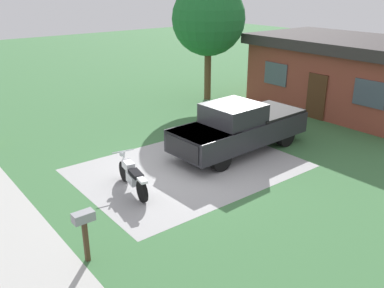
{
  "coord_description": "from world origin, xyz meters",
  "views": [
    {
      "loc": [
        10.34,
        -8.0,
        5.97
      ],
      "look_at": [
        0.09,
        0.06,
        0.9
      ],
      "focal_mm": 38.97,
      "sensor_mm": 36.0,
      "label": 1
    }
  ],
  "objects": [
    {
      "name": "pickup_truck",
      "position": [
        -0.09,
        2.53,
        0.95
      ],
      "size": [
        2.23,
        5.7,
        1.9
      ],
      "color": "black",
      "rests_on": "ground"
    },
    {
      "name": "neighbor_house",
      "position": [
        -0.79,
        10.58,
        1.79
      ],
      "size": [
        9.6,
        5.6,
        3.5
      ],
      "color": "brown",
      "rests_on": "ground"
    },
    {
      "name": "sidewalk_strip",
      "position": [
        0.0,
        -6.0,
        0.0
      ],
      "size": [
        36.0,
        1.8,
        0.01
      ],
      "primitive_type": "cube",
      "color": "#B0B0AB",
      "rests_on": "ground"
    },
    {
      "name": "mailbox",
      "position": [
        2.6,
        -4.96,
        0.98
      ],
      "size": [
        0.26,
        0.48,
        1.26
      ],
      "color": "#4C3823",
      "rests_on": "ground"
    },
    {
      "name": "shade_tree",
      "position": [
        -6.61,
        6.41,
        4.22
      ],
      "size": [
        3.78,
        3.78,
        6.13
      ],
      "color": "brown",
      "rests_on": "ground"
    },
    {
      "name": "motorcycle",
      "position": [
        0.23,
        -2.36,
        0.47
      ],
      "size": [
        2.2,
        0.76,
        1.09
      ],
      "color": "black",
      "rests_on": "ground"
    },
    {
      "name": "ground_plane",
      "position": [
        0.0,
        0.0,
        0.0
      ],
      "size": [
        80.0,
        80.0,
        0.0
      ],
      "primitive_type": "plane",
      "color": "#3E7140"
    },
    {
      "name": "driveway_pad",
      "position": [
        0.0,
        0.0,
        0.0
      ],
      "size": [
        5.38,
        7.37,
        0.01
      ],
      "primitive_type": "cube",
      "color": "#A7A7A7",
      "rests_on": "ground"
    }
  ]
}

